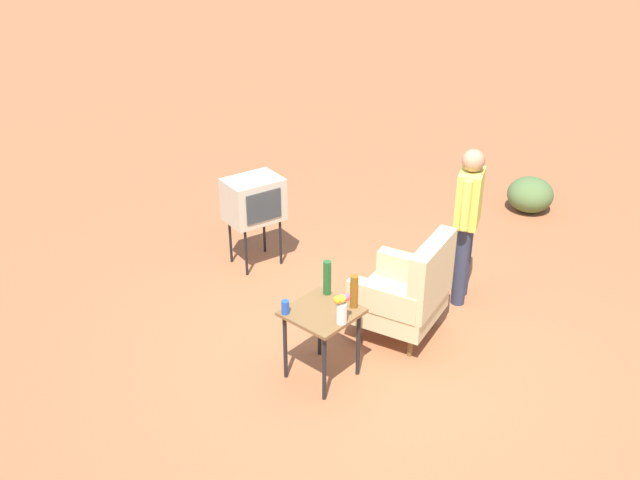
{
  "coord_description": "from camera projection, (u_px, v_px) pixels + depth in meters",
  "views": [
    {
      "loc": [
        4.42,
        3.16,
        3.96
      ],
      "look_at": [
        -0.33,
        -1.04,
        0.65
      ],
      "focal_mm": 39.73,
      "sensor_mm": 36.0,
      "label": 1
    }
  ],
  "objects": [
    {
      "name": "armchair",
      "position": [
        408.0,
        291.0,
        6.57
      ],
      "size": [
        0.91,
        0.92,
        1.06
      ],
      "color": "brown",
      "rests_on": "ground"
    },
    {
      "name": "person_standing",
      "position": [
        467.0,
        217.0,
        6.96
      ],
      "size": [
        0.53,
        0.34,
        1.64
      ],
      "color": "#2D3347",
      "rests_on": "ground"
    },
    {
      "name": "bottle_tall_amber",
      "position": [
        354.0,
        291.0,
        5.93
      ],
      "size": [
        0.07,
        0.07,
        0.3
      ],
      "primitive_type": "cylinder",
      "color": "brown",
      "rests_on": "side_table"
    },
    {
      "name": "soda_can_blue",
      "position": [
        285.0,
        307.0,
        5.88
      ],
      "size": [
        0.07,
        0.07,
        0.12
      ],
      "primitive_type": "cylinder",
      "color": "blue",
      "rests_on": "side_table"
    },
    {
      "name": "bottle_wine_green",
      "position": [
        327.0,
        278.0,
        6.12
      ],
      "size": [
        0.07,
        0.07,
        0.32
      ],
      "primitive_type": "cylinder",
      "color": "#1E5623",
      "rests_on": "side_table"
    },
    {
      "name": "tv_on_stand",
      "position": [
        254.0,
        200.0,
        7.7
      ],
      "size": [
        0.69,
        0.57,
        1.03
      ],
      "color": "black",
      "rests_on": "ground"
    },
    {
      "name": "ground_plane",
      "position": [
        380.0,
        347.0,
        6.62
      ],
      "size": [
        60.0,
        60.0,
        0.0
      ],
      "primitive_type": "plane",
      "color": "#A05B38"
    },
    {
      "name": "shrub_mid",
      "position": [
        530.0,
        195.0,
        9.2
      ],
      "size": [
        0.59,
        0.59,
        0.46
      ],
      "primitive_type": "ellipsoid",
      "color": "#516B38",
      "rests_on": "ground"
    },
    {
      "name": "side_table",
      "position": [
        322.0,
        321.0,
        6.0
      ],
      "size": [
        0.56,
        0.56,
        0.68
      ],
      "color": "black",
      "rests_on": "ground"
    },
    {
      "name": "flower_vase",
      "position": [
        342.0,
        307.0,
        5.72
      ],
      "size": [
        0.15,
        0.09,
        0.27
      ],
      "color": "silver",
      "rests_on": "side_table"
    }
  ]
}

